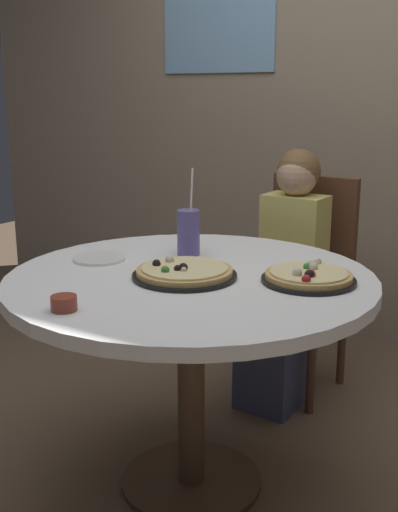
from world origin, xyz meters
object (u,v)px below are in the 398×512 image
object	(u,v)px
pizza_veggie	(184,272)
plate_small	(99,259)
chair_wooden	(303,272)
diner_child	(285,292)
sauce_bowl	(64,303)
dining_table	(191,305)
pizza_cheese	(309,277)
soda_cup	(188,232)

from	to	relation	value
pizza_veggie	plate_small	bearing A→B (deg)	176.25
plate_small	chair_wooden	bearing A→B (deg)	68.84
diner_child	sauce_bowl	bearing A→B (deg)	-94.90
dining_table	plate_small	bearing A→B (deg)	-178.00
chair_wooden	pizza_cheese	bearing A→B (deg)	-67.26
dining_table	sauce_bowl	world-z (taller)	sauce_bowl
soda_cup	sauce_bowl	bearing A→B (deg)	-87.06
soda_cup	sauce_bowl	xyz separation A→B (m)	(0.03, -0.67, -0.06)
sauce_bowl	plate_small	distance (m)	0.51
dining_table	soda_cup	xyz separation A→B (m)	(-0.14, 0.21, 0.18)
sauce_bowl	chair_wooden	bearing A→B (deg)	85.45
chair_wooden	sauce_bowl	size ratio (longest dim) A/B	13.57
pizza_cheese	sauce_bowl	xyz separation A→B (m)	(-0.45, -0.58, 0.00)
chair_wooden	diner_child	size ratio (longest dim) A/B	0.88
soda_cup	plate_small	xyz separation A→B (m)	(-0.22, -0.22, -0.08)
pizza_veggie	soda_cup	distance (m)	0.29
chair_wooden	diner_child	xyz separation A→B (m)	(-0.01, -0.18, -0.05)
diner_child	plate_small	bearing A→B (deg)	-115.15
diner_child	pizza_cheese	bearing A→B (deg)	-61.18
chair_wooden	pizza_cheese	xyz separation A→B (m)	(0.34, -0.82, 0.24)
dining_table	soda_cup	bearing A→B (deg)	123.96
dining_table	chair_wooden	bearing A→B (deg)	89.76
soda_cup	sauce_bowl	world-z (taller)	soda_cup
diner_child	soda_cup	world-z (taller)	diner_child
chair_wooden	soda_cup	size ratio (longest dim) A/B	3.10
soda_cup	dining_table	bearing A→B (deg)	-56.04
chair_wooden	pizza_veggie	size ratio (longest dim) A/B	2.90
soda_cup	sauce_bowl	distance (m)	0.67
pizza_veggie	soda_cup	size ratio (longest dim) A/B	1.07
pizza_cheese	plate_small	world-z (taller)	pizza_cheese
chair_wooden	sauce_bowl	distance (m)	1.42
diner_child	pizza_veggie	bearing A→B (deg)	-89.82
diner_child	pizza_veggie	world-z (taller)	diner_child
pizza_veggie	pizza_cheese	bearing A→B (deg)	23.98
dining_table	pizza_veggie	xyz separation A→B (m)	(-0.00, -0.04, 0.12)
diner_child	pizza_veggie	xyz separation A→B (m)	(0.00, -0.79, 0.28)
diner_child	plate_small	size ratio (longest dim) A/B	6.01
soda_cup	chair_wooden	bearing A→B (deg)	78.71
dining_table	diner_child	size ratio (longest dim) A/B	1.08
diner_child	pizza_cheese	size ratio (longest dim) A/B	3.76
chair_wooden	soda_cup	distance (m)	0.80
soda_cup	pizza_veggie	bearing A→B (deg)	-60.28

